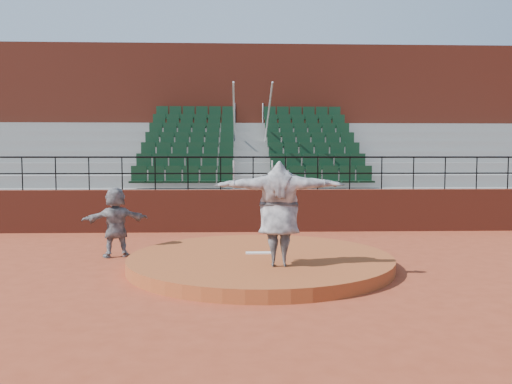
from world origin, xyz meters
TOP-DOWN VIEW (x-y plane):
  - ground at (0.00, 0.00)m, footprint 90.00×90.00m
  - pitchers_mound at (0.00, 0.00)m, footprint 5.50×5.50m
  - pitching_rubber at (0.00, 0.15)m, footprint 0.60×0.15m
  - boundary_wall at (0.00, 5.00)m, footprint 24.00×0.30m
  - wall_railing at (0.00, 5.00)m, footprint 24.04×0.05m
  - seating_deck at (0.00, 8.65)m, footprint 24.00×5.97m
  - press_box_facade at (0.00, 12.60)m, footprint 24.00×3.00m
  - pitcher at (0.30, -1.04)m, footprint 2.46×0.79m
  - fielder at (-3.28, 1.18)m, footprint 1.58×0.93m

SIDE VIEW (x-z plane):
  - ground at x=0.00m, z-range 0.00..0.00m
  - pitchers_mound at x=0.00m, z-range 0.00..0.25m
  - pitching_rubber at x=0.00m, z-range 0.25..0.28m
  - boundary_wall at x=0.00m, z-range 0.00..1.30m
  - fielder at x=-3.28m, z-range 0.00..1.62m
  - pitcher at x=0.30m, z-range 0.25..2.23m
  - seating_deck at x=0.00m, z-range -0.87..3.76m
  - wall_railing at x=0.00m, z-range 1.52..2.54m
  - press_box_facade at x=0.00m, z-range 0.00..7.10m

